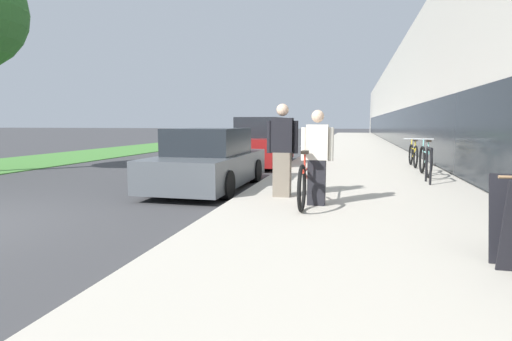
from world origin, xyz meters
TOP-DOWN VIEW (x-y plane):
  - sidewalk_slab at (6.22, 21.00)m, footprint 4.77×70.00m
  - storefront_facade at (13.64, 29.00)m, footprint 10.01×70.00m
  - lawn_strip at (-6.51, 25.00)m, footprint 4.54×70.00m
  - tandem_bicycle at (5.23, 2.83)m, footprint 0.52×2.68m
  - person_rider at (5.40, 2.49)m, footprint 0.55×0.21m
  - person_bystander at (4.69, 3.13)m, footprint 0.59×0.23m
  - bike_rack_hoop at (7.71, 5.59)m, footprint 0.05×0.60m
  - cruiser_bike_nearest at (7.88, 7.06)m, footprint 0.52×1.78m
  - cruiser_bike_middle at (7.89, 9.35)m, footprint 0.52×1.73m
  - parked_sedan_curbside at (2.71, 4.53)m, footprint 1.86×4.14m
  - vintage_roadster_curbside at (2.77, 9.87)m, footprint 1.78×4.55m

SIDE VIEW (x-z plane):
  - lawn_strip at x=-6.51m, z-range 0.00..0.03m
  - sidewalk_slab at x=6.22m, z-range 0.00..0.15m
  - cruiser_bike_middle at x=7.89m, z-range 0.08..0.97m
  - tandem_bicycle at x=5.23m, z-range 0.08..1.03m
  - cruiser_bike_nearest at x=7.88m, z-range 0.07..1.04m
  - parked_sedan_curbside at x=2.71m, z-range -0.06..1.35m
  - bike_rack_hoop at x=7.71m, z-range 0.24..1.09m
  - vintage_roadster_curbside at x=2.77m, z-range -0.09..1.65m
  - person_rider at x=5.40m, z-range 0.15..1.76m
  - person_bystander at x=4.69m, z-range 0.15..1.90m
  - storefront_facade at x=13.64m, z-range -0.01..6.34m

